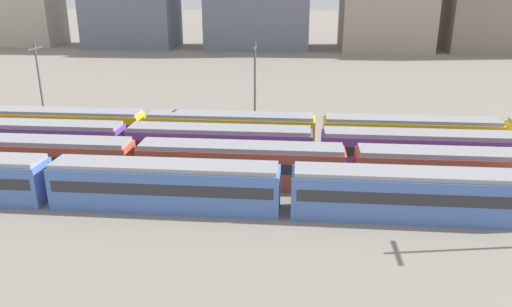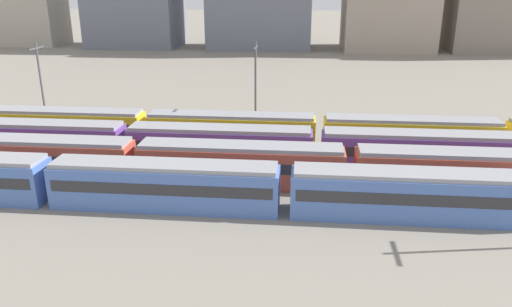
% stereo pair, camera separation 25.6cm
% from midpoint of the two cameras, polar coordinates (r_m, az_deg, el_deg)
% --- Properties ---
extents(train_track_0, '(74.70, 3.06, 3.75)m').
position_cam_midpoint_polar(train_track_0, '(42.73, -22.99, -2.94)').
color(train_track_0, '#4C70BC').
rests_on(train_track_0, ground_plane).
extents(train_track_1, '(74.70, 3.06, 3.75)m').
position_cam_midpoint_polar(train_track_1, '(45.05, -13.96, -0.84)').
color(train_track_1, '#BC4C38').
rests_on(train_track_1, ground_plane).
extents(train_track_2, '(74.70, 3.06, 3.75)m').
position_cam_midpoint_polar(train_track_2, '(50.58, -15.00, 1.27)').
color(train_track_2, '#6B429E').
rests_on(train_track_2, ground_plane).
extents(train_track_3, '(93.60, 3.06, 3.75)m').
position_cam_midpoint_polar(train_track_3, '(53.01, -3.08, 2.73)').
color(train_track_3, yellow).
rests_on(train_track_3, ground_plane).
extents(catenary_pole_1, '(0.24, 3.20, 10.95)m').
position_cam_midpoint_polar(catenary_pole_1, '(54.80, -0.26, 7.75)').
color(catenary_pole_1, '#4C4C51').
rests_on(catenary_pole_1, ground_plane).
extents(catenary_pole_3, '(0.24, 3.20, 10.56)m').
position_cam_midpoint_polar(catenary_pole_3, '(62.45, -23.92, 7.35)').
color(catenary_pole_3, '#4C4C51').
rests_on(catenary_pole_3, ground_plane).
extents(distant_building_0, '(26.01, 12.91, 19.98)m').
position_cam_midpoint_polar(distant_building_0, '(160.68, -26.50, 14.79)').
color(distant_building_0, '#B2A899').
rests_on(distant_building_0, ground_plane).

